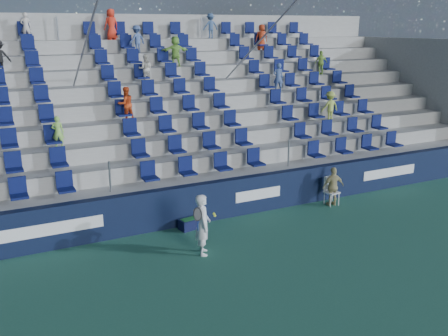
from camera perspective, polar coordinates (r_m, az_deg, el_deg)
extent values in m
plane|color=#2B664F|center=(12.93, 4.80, -10.47)|extent=(70.00, 70.00, 0.00)
cube|color=black|center=(15.26, -1.26, -3.74)|extent=(24.00, 0.30, 1.20)
cube|color=white|center=(13.88, -20.13, -6.74)|extent=(3.20, 0.02, 0.34)
cube|color=white|center=(15.78, 3.93, -3.02)|extent=(1.60, 0.02, 0.34)
cube|color=white|center=(19.04, 18.39, -0.48)|extent=(2.40, 0.02, 0.34)
cube|color=#A8A9A3|center=(15.75, -2.15, -3.11)|extent=(24.00, 0.85, 1.20)
cube|color=#A8A9A3|center=(16.41, -3.38, -1.41)|extent=(24.00, 0.85, 1.70)
cube|color=#A8A9A3|center=(17.10, -4.52, 0.16)|extent=(24.00, 0.85, 2.20)
cube|color=#A8A9A3|center=(17.80, -5.56, 1.60)|extent=(24.00, 0.85, 2.70)
cube|color=#A8A9A3|center=(18.51, -6.53, 2.93)|extent=(24.00, 0.85, 3.20)
cube|color=#A8A9A3|center=(19.24, -7.42, 4.17)|extent=(24.00, 0.85, 3.70)
cube|color=#A8A9A3|center=(19.99, -8.25, 5.31)|extent=(24.00, 0.85, 4.20)
cube|color=#A8A9A3|center=(20.74, -9.03, 6.36)|extent=(24.00, 0.85, 4.70)
cube|color=#A8A9A3|center=(21.50, -9.75, 7.34)|extent=(24.00, 0.85, 5.20)
cube|color=#A8A9A3|center=(22.08, -10.33, 8.85)|extent=(24.00, 0.50, 6.20)
cube|color=#A8A9A3|center=(24.90, 20.19, 7.76)|extent=(0.30, 7.65, 5.20)
cube|color=#0C1448|center=(15.47, -2.19, 0.22)|extent=(16.05, 0.50, 0.70)
cube|color=#0C1448|center=(16.09, -3.45, 2.67)|extent=(16.05, 0.50, 0.70)
cube|color=#0C1448|center=(16.76, -4.62, 4.93)|extent=(16.05, 0.50, 0.70)
cube|color=#0C1448|center=(17.45, -5.71, 7.01)|extent=(16.05, 0.50, 0.70)
cube|color=#0C1448|center=(18.17, -6.72, 8.93)|extent=(16.05, 0.50, 0.70)
cube|color=#0C1448|center=(18.92, -7.66, 10.70)|extent=(16.05, 0.50, 0.70)
cube|color=#0C1448|center=(19.69, -8.54, 12.33)|extent=(16.05, 0.50, 0.70)
cube|color=#0C1448|center=(20.47, -9.36, 13.83)|extent=(16.05, 0.50, 0.70)
cube|color=#0C1448|center=(21.27, -10.14, 15.22)|extent=(16.05, 0.50, 0.70)
cylinder|color=gray|center=(17.32, -16.35, 10.73)|extent=(0.06, 7.68, 4.55)
cylinder|color=gray|center=(19.31, 1.78, 11.83)|extent=(0.06, 7.68, 4.55)
imported|color=#445E96|center=(20.36, -9.92, 14.30)|extent=(0.78, 0.60, 1.06)
imported|color=beige|center=(18.72, -8.95, 11.12)|extent=(0.61, 0.54, 1.04)
imported|color=#96C44E|center=(22.39, 11.03, 11.74)|extent=(0.61, 0.32, 1.00)
imported|color=#D14218|center=(16.85, -11.16, 7.20)|extent=(0.61, 0.51, 1.12)
imported|color=#9EB448|center=(19.68, 12.01, 6.93)|extent=(0.74, 0.42, 1.14)
imported|color=#8FD153|center=(19.98, -5.57, 13.13)|extent=(1.09, 0.41, 1.16)
imported|color=beige|center=(20.43, -21.70, 14.78)|extent=(0.38, 0.27, 1.01)
imported|color=#41598F|center=(20.18, 6.21, 10.25)|extent=(0.47, 0.39, 1.12)
imported|color=red|center=(20.97, -12.76, 15.73)|extent=(0.65, 0.51, 1.18)
imported|color=#B33517|center=(22.63, 4.32, 14.68)|extent=(0.61, 0.48, 1.10)
imported|color=#87C850|center=(15.67, -18.45, 3.90)|extent=(0.41, 0.32, 0.98)
imported|color=#3D5A86|center=(22.42, -1.55, 15.92)|extent=(0.70, 0.43, 1.05)
imported|color=white|center=(12.93, -2.43, -6.47)|extent=(0.57, 0.69, 1.63)
cylinder|color=navy|center=(12.58, -3.01, -6.57)|extent=(0.03, 0.03, 0.28)
torus|color=black|center=(12.47, -3.03, -5.30)|extent=(0.30, 0.17, 0.28)
plane|color=#262626|center=(12.47, -3.03, -5.30)|extent=(0.30, 0.16, 0.29)
sphere|color=#D7E635|center=(12.75, -1.04, -5.46)|extent=(0.07, 0.07, 0.07)
sphere|color=#D7E635|center=(12.79, -1.16, -5.25)|extent=(0.07, 0.07, 0.07)
cube|color=white|center=(16.88, 12.22, -2.73)|extent=(0.47, 0.47, 0.04)
cube|color=white|center=(16.95, 11.86, -1.71)|extent=(0.42, 0.10, 0.52)
cylinder|color=white|center=(16.73, 12.08, -3.72)|extent=(0.03, 0.03, 0.42)
cylinder|color=white|center=(16.94, 12.97, -3.53)|extent=(0.03, 0.03, 0.42)
cylinder|color=white|center=(16.98, 11.37, -3.38)|extent=(0.03, 0.03, 0.42)
cylinder|color=white|center=(17.18, 12.27, -3.20)|extent=(0.03, 0.03, 0.42)
imported|color=tan|center=(16.78, 12.37, -2.08)|extent=(0.80, 0.43, 1.30)
cube|color=#0E1234|center=(14.71, -4.02, -6.41)|extent=(0.61, 0.46, 0.31)
cube|color=#1E662D|center=(14.69, -4.02, -6.15)|extent=(0.50, 0.34, 0.18)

